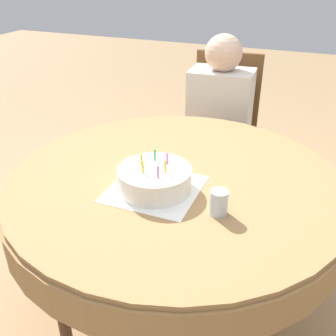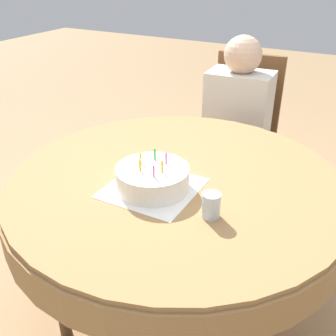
# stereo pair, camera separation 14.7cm
# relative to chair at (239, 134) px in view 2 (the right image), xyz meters

# --- Properties ---
(ground_plane) EXTENTS (12.00, 12.00, 0.00)m
(ground_plane) POSITION_rel_chair_xyz_m (0.08, -0.98, -0.50)
(ground_plane) COLOR #A37F56
(dining_table) EXTENTS (1.31, 1.31, 0.72)m
(dining_table) POSITION_rel_chair_xyz_m (0.08, -0.98, 0.14)
(dining_table) COLOR #9E7547
(dining_table) RESTS_ON ground_plane
(chair) EXTENTS (0.47, 0.47, 0.96)m
(chair) POSITION_rel_chair_xyz_m (0.00, 0.00, 0.00)
(chair) COLOR brown
(chair) RESTS_ON ground_plane
(person) EXTENTS (0.37, 0.35, 1.10)m
(person) POSITION_rel_chair_xyz_m (0.01, -0.11, 0.16)
(person) COLOR #DBB293
(person) RESTS_ON ground_plane
(napkin) EXTENTS (0.32, 0.32, 0.00)m
(napkin) POSITION_rel_chair_xyz_m (0.04, -1.10, 0.22)
(napkin) COLOR white
(napkin) RESTS_ON dining_table
(birthday_cake) EXTENTS (0.27, 0.27, 0.13)m
(birthday_cake) POSITION_rel_chair_xyz_m (0.04, -1.10, 0.26)
(birthday_cake) COLOR white
(birthday_cake) RESTS_ON dining_table
(drinking_glass) EXTENTS (0.06, 0.06, 0.09)m
(drinking_glass) POSITION_rel_chair_xyz_m (0.29, -1.17, 0.26)
(drinking_glass) COLOR silver
(drinking_glass) RESTS_ON dining_table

